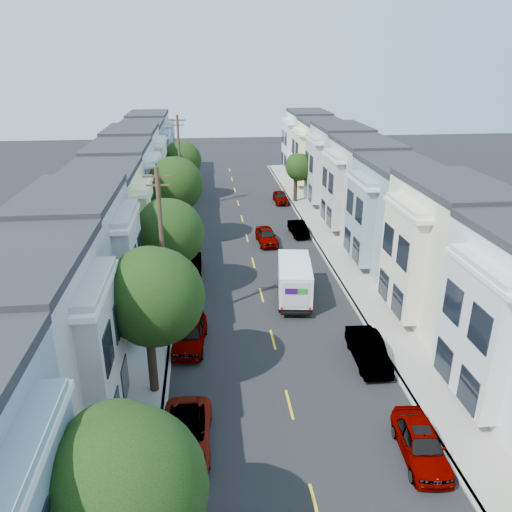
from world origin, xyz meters
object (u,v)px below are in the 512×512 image
at_px(parked_left_b, 186,434).
at_px(lead_sedan, 267,236).
at_px(parked_left_c, 190,334).
at_px(tree_far_r, 299,168).
at_px(utility_pole_near, 163,251).
at_px(parked_right_b, 368,350).
at_px(tree_e, 181,161).
at_px(parked_left_d, 193,265).
at_px(tree_a, 122,491).
at_px(utility_pole_far, 180,163).
at_px(tree_c, 168,233).
at_px(tree_d, 174,185).
at_px(fedex_truck, 294,279).
at_px(parked_right_a, 421,443).
at_px(parked_right_c, 298,229).
at_px(tree_b, 153,297).
at_px(parked_right_d, 281,197).

bearing_deg(parked_left_b, lead_sedan, 77.37).
bearing_deg(parked_left_c, tree_far_r, 73.89).
height_order(utility_pole_near, parked_left_c, utility_pole_near).
bearing_deg(parked_right_b, tree_far_r, 87.69).
distance_m(tree_e, parked_left_d, 21.93).
distance_m(tree_a, utility_pole_far, 42.79).
distance_m(utility_pole_far, parked_right_b, 33.08).
relative_size(tree_c, parked_left_b, 1.52).
bearing_deg(tree_e, tree_d, -90.00).
xyz_separation_m(tree_e, fedex_truck, (8.48, -26.91, -3.08)).
bearing_deg(tree_a, parked_right_b, 46.90).
bearing_deg(fedex_truck, parked_left_b, -109.99).
relative_size(tree_e, parked_left_d, 1.77).
bearing_deg(tree_c, parked_right_a, -55.88).
distance_m(parked_left_b, parked_left_d, 18.89).
bearing_deg(parked_right_c, tree_far_r, 76.81).
relative_size(tree_c, parked_right_a, 1.60).
xyz_separation_m(parked_left_d, parked_right_b, (9.80, -13.42, 0.09)).
bearing_deg(tree_c, parked_right_c, 46.46).
xyz_separation_m(tree_e, utility_pole_far, (0.00, -4.13, 0.54)).
bearing_deg(tree_d, parked_left_c, -85.29).
relative_size(tree_far_r, parked_right_a, 1.28).
distance_m(fedex_truck, parked_left_d, 8.94).
xyz_separation_m(tree_b, parked_left_d, (1.40, 14.91, -4.65)).
xyz_separation_m(tree_a, parked_right_b, (11.20, 11.97, -3.78)).
relative_size(tree_c, parked_right_c, 1.87).
height_order(fedex_truck, parked_right_b, fedex_truck).
bearing_deg(parked_right_c, tree_d, -175.46).
relative_size(tree_b, parked_left_b, 1.66).
distance_m(tree_d, fedex_truck, 14.95).
bearing_deg(parked_left_d, lead_sedan, 41.66).
bearing_deg(tree_a, parked_right_a, 23.45).
relative_size(tree_c, parked_left_c, 1.48).
relative_size(tree_d, fedex_truck, 1.38).
bearing_deg(tree_a, tree_b, 90.00).
height_order(tree_c, parked_right_b, tree_c).
bearing_deg(tree_far_r, parked_right_b, -93.51).
bearing_deg(utility_pole_near, utility_pole_far, 90.00).
xyz_separation_m(tree_b, utility_pole_far, (0.00, 32.30, -0.14)).
xyz_separation_m(parked_left_b, parked_right_b, (9.80, 5.47, 0.09)).
height_order(tree_c, utility_pole_near, utility_pole_near).
xyz_separation_m(tree_b, lead_sedan, (7.94, 20.72, -4.59)).
distance_m(lead_sedan, parked_left_c, 17.79).
bearing_deg(parked_right_d, parked_left_c, -108.49).
xyz_separation_m(fedex_truck, lead_sedan, (-0.54, 11.20, -0.83)).
xyz_separation_m(parked_right_a, parked_right_b, (0.00, 7.11, 0.02)).
height_order(utility_pole_far, parked_right_c, utility_pole_far).
bearing_deg(tree_c, lead_sedan, 51.02).
distance_m(parked_right_c, parked_right_d, 11.23).
height_order(tree_c, parked_right_c, tree_c).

